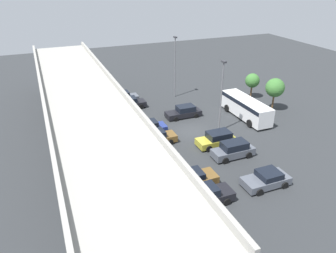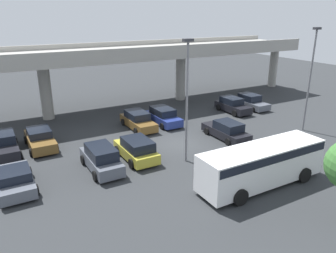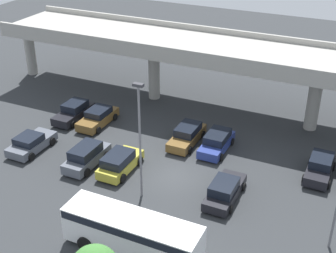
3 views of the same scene
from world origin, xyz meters
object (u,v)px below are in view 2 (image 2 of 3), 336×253
Objects in this scene: parked_car_5 at (163,116)px; parked_car_9 at (15,180)px; parked_car_6 at (226,130)px; lamp_post_near_aisle at (187,94)px; parked_car_0 at (4,145)px; parked_car_4 at (138,120)px; shuttle_bus at (262,162)px; parked_car_7 at (233,105)px; parked_car_8 at (250,102)px; parked_car_1 at (40,139)px; lamp_post_mid_lot at (311,73)px; parked_car_2 at (101,159)px; parked_car_3 at (137,149)px.

parked_car_9 is (-13.99, -6.63, -0.08)m from parked_car_5.
lamp_post_near_aisle reaches higher than parked_car_6.
parked_car_0 is 11.41m from parked_car_4.
parked_car_5 is at bearing 87.91° from shuttle_bus.
parked_car_7 reaches higher than parked_car_8.
lamp_post_mid_lot is (21.80, -7.71, 4.57)m from parked_car_1.
parked_car_9 is at bearing 176.69° from lamp_post_mid_lot.
lamp_post_mid_lot is (13.02, -8.06, 4.54)m from parked_car_4.
parked_car_4 is 8.29m from parked_car_6.
parked_car_7 is at bearing -69.54° from parked_car_2.
lamp_post_near_aisle is at bearing 112.54° from shuttle_bus.
lamp_post_near_aisle reaches higher than shuttle_bus.
shuttle_bus reaches higher than parked_car_5.
shuttle_bus is at bearing -33.93° from parked_car_7.
lamp_post_mid_lot is at bearing 58.23° from parked_car_4.
parked_car_3 is at bearing -25.44° from parked_car_4.
parked_car_2 is 11.33m from parked_car_6.
parked_car_8 is at bearing 83.21° from lamp_post_mid_lot.
parked_car_7 is at bearing 56.07° from shuttle_bus.
shuttle_bus reaches higher than parked_car_4.
lamp_post_mid_lot reaches higher than lamp_post_near_aisle.
parked_car_0 is at bearing -88.59° from parked_car_5.
parked_car_2 reaches higher than parked_car_9.
parked_car_7 is at bearing 103.68° from lamp_post_mid_lot.
parked_car_9 is at bearing -59.47° from parked_car_4.
parked_car_9 is (-5.50, -0.02, -0.15)m from parked_car_2.
shuttle_bus is (2.21, -13.60, 0.80)m from parked_car_4.
parked_car_1 is at bearing 90.57° from parked_car_0.
parked_car_6 is 7.34m from lamp_post_near_aisle.
parked_car_8 is (19.78, 6.66, -0.11)m from parked_car_2.
parked_car_0 is at bearing -88.11° from parked_car_4.
parked_car_4 reaches higher than parked_car_1.
parked_car_0 is 0.98× the size of parked_car_6.
parked_car_0 is 1.00× the size of parked_car_1.
parked_car_2 is 0.98× the size of parked_car_8.
shuttle_bus is (-3.32, -7.42, 0.84)m from parked_car_6.
lamp_post_mid_lot reaches higher than parked_car_3.
parked_car_0 is 25.39m from parked_car_8.
parked_car_8 reaches higher than parked_car_1.
parked_car_7 is (14.12, 5.95, -0.03)m from parked_car_3.
parked_car_8 is 9.34m from lamp_post_mid_lot.
parked_car_3 reaches higher than parked_car_4.
parked_car_8 is 1.06× the size of parked_car_9.
parked_car_5 reaches higher than parked_car_9.
parked_car_6 is at bearing 67.83° from parked_car_1.
parked_car_0 is at bearing 145.18° from lamp_post_near_aisle.
parked_car_4 is at bearing 99.22° from shuttle_bus.
parked_car_6 is at bearing 21.27° from lamp_post_near_aisle.
lamp_post_mid_lot reaches higher than parked_car_9.
parked_car_8 is at bearing -71.39° from parked_car_2.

